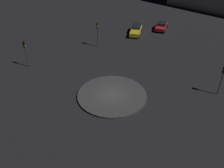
% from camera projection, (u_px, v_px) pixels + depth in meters
% --- Properties ---
extents(ground_plane, '(114.98, 114.98, 0.00)m').
position_uv_depth(ground_plane, '(112.00, 96.00, 32.65)').
color(ground_plane, black).
extents(roundabout_island, '(8.77, 8.77, 0.24)m').
position_uv_depth(roundabout_island, '(112.00, 95.00, 32.59)').
color(roundabout_island, '#383838').
rests_on(roundabout_island, ground_plane).
extents(car_yellow, '(2.42, 4.75, 1.44)m').
position_uv_depth(car_yellow, '(136.00, 30.00, 48.20)').
color(car_yellow, gold).
rests_on(car_yellow, ground_plane).
extents(car_red, '(2.02, 4.01, 1.41)m').
position_uv_depth(car_red, '(161.00, 26.00, 49.88)').
color(car_red, red).
rests_on(car_red, ground_plane).
extents(traffic_light_southeast, '(0.37, 0.40, 4.15)m').
position_uv_depth(traffic_light_southeast, '(97.00, 30.00, 42.56)').
color(traffic_light_southeast, '#2D2D2D').
rests_on(traffic_light_southeast, ground_plane).
extents(traffic_light_east, '(0.38, 0.33, 4.12)m').
position_uv_depth(traffic_light_east, '(25.00, 49.00, 36.97)').
color(traffic_light_east, '#2D2D2D').
rests_on(traffic_light_east, ground_plane).
extents(traffic_light_west, '(0.39, 0.36, 4.12)m').
position_uv_depth(traffic_light_west, '(223.00, 75.00, 31.23)').
color(traffic_light_west, '#2D2D2D').
rests_on(traffic_light_west, ground_plane).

